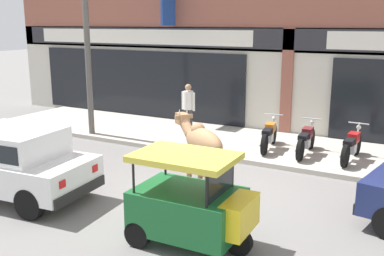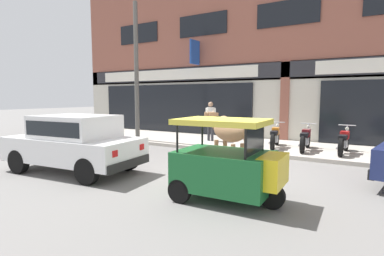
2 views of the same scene
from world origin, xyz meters
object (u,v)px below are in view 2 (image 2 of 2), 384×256
object	(u,v)px
cow	(227,131)
motorcycle_0	(275,137)
car_0	(75,141)
pedestrian	(211,117)
motorcycle_1	(305,139)
auto_rickshaw	(228,166)
motorcycle_2	(344,141)
utility_pole	(136,72)

from	to	relation	value
cow	motorcycle_0	size ratio (longest dim) A/B	1.03
cow	car_0	size ratio (longest dim) A/B	0.50
car_0	pedestrian	world-z (taller)	pedestrian
motorcycle_1	cow	bearing A→B (deg)	-115.70
auto_rickshaw	motorcycle_1	size ratio (longest dim) A/B	1.11
auto_rickshaw	motorcycle_1	distance (m)	5.60
cow	motorcycle_2	world-z (taller)	cow
motorcycle_2	motorcycle_1	bearing A→B (deg)	-179.49
car_0	motorcycle_2	size ratio (longest dim) A/B	2.05
car_0	motorcycle_1	world-z (taller)	car_0
pedestrian	motorcycle_2	bearing A→B (deg)	-3.80
car_0	motorcycle_2	xyz separation A→B (m)	(5.79, 5.60, -0.30)
car_0	auto_rickshaw	size ratio (longest dim) A/B	1.85
motorcycle_0	motorcycle_1	xyz separation A→B (m)	(1.04, -0.05, 0.00)
auto_rickshaw	motorcycle_0	distance (m)	5.67
motorcycle_0	motorcycle_1	size ratio (longest dim) A/B	1.00
motorcycle_0	motorcycle_2	bearing A→B (deg)	-0.99
motorcycle_2	pedestrian	bearing A→B (deg)	176.20
cow	motorcycle_0	bearing A→B (deg)	81.72
utility_pole	motorcycle_1	bearing A→B (deg)	8.08
motorcycle_0	utility_pole	xyz separation A→B (m)	(-5.53, -0.98, 2.44)
auto_rickshaw	motorcycle_1	world-z (taller)	auto_rickshaw
cow	pedestrian	size ratio (longest dim) A/B	1.16
auto_rickshaw	car_0	bearing A→B (deg)	-179.98
cow	motorcycle_1	distance (m)	3.49
car_0	pedestrian	bearing A→B (deg)	81.72
auto_rickshaw	motorcycle_0	bearing A→B (deg)	96.65
cow	car_0	world-z (taller)	cow
motorcycle_2	utility_pole	distance (m)	8.16
motorcycle_1	motorcycle_2	bearing A→B (deg)	0.51
motorcycle_0	utility_pole	bearing A→B (deg)	-169.94
car_0	motorcycle_1	size ratio (longest dim) A/B	2.05
motorcycle_0	car_0	bearing A→B (deg)	-122.52
motorcycle_0	utility_pole	distance (m)	6.13
auto_rickshaw	pedestrian	distance (m)	6.84
motorcycle_1	utility_pole	distance (m)	7.07
car_0	pedestrian	size ratio (longest dim) A/B	2.32
cow	motorcycle_1	xyz separation A→B (m)	(1.50, 3.12, -0.49)
auto_rickshaw	utility_pole	world-z (taller)	utility_pole
cow	car_0	bearing A→B (deg)	-141.72
auto_rickshaw	motorcycle_0	world-z (taller)	auto_rickshaw
auto_rickshaw	cow	bearing A→B (deg)	114.33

